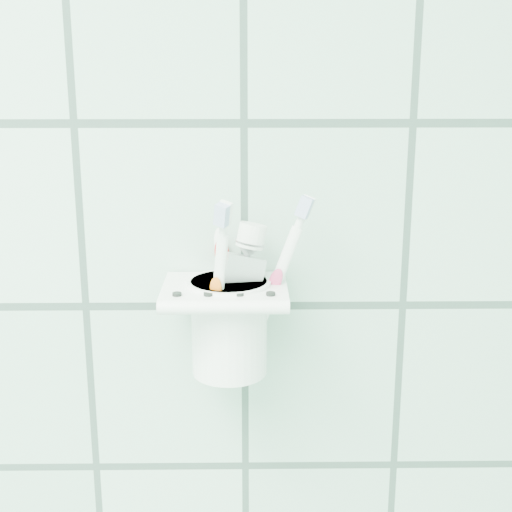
{
  "coord_description": "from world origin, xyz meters",
  "views": [
    {
      "loc": [
        0.68,
        0.48,
        1.5
      ],
      "look_at": [
        0.69,
        1.1,
        1.33
      ],
      "focal_mm": 50.0,
      "sensor_mm": 36.0,
      "label": 1
    }
  ],
  "objects": [
    {
      "name": "toothpaste_tube",
      "position": [
        0.66,
        1.15,
        1.29
      ],
      "size": [
        0.06,
        0.04,
        0.16
      ],
      "rotation": [
        -0.07,
        0.21,
        0.13
      ],
      "color": "silver",
      "rests_on": "cup"
    },
    {
      "name": "toothbrush_orange",
      "position": [
        0.64,
        1.15,
        1.3
      ],
      "size": [
        0.03,
        0.05,
        0.18
      ],
      "rotation": [
        0.17,
        0.21,
        -0.5
      ],
      "color": "white",
      "rests_on": "cup"
    },
    {
      "name": "toothbrush_blue",
      "position": [
        0.68,
        1.16,
        1.3
      ],
      "size": [
        0.07,
        0.02,
        0.18
      ],
      "rotation": [
        -0.13,
        0.33,
        -0.4
      ],
      "color": "white",
      "rests_on": "cup"
    },
    {
      "name": "holder_bracket",
      "position": [
        0.66,
        1.15,
        1.28
      ],
      "size": [
        0.12,
        0.1,
        0.04
      ],
      "color": "white",
      "rests_on": "wall_back"
    },
    {
      "name": "toothbrush_pink",
      "position": [
        0.66,
        1.17,
        1.31
      ],
      "size": [
        0.03,
        0.05,
        0.21
      ],
      "rotation": [
        -0.23,
        -0.09,
        0.06
      ],
      "color": "white",
      "rests_on": "cup"
    },
    {
      "name": "cup",
      "position": [
        0.66,
        1.16,
        1.25
      ],
      "size": [
        0.08,
        0.08,
        0.1
      ],
      "color": "white",
      "rests_on": "holder_bracket"
    }
  ]
}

